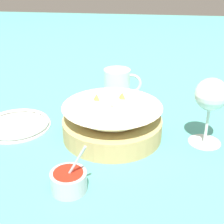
# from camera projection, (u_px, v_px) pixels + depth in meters

# --- Properties ---
(ground_plane) EXTENTS (4.00, 4.00, 0.00)m
(ground_plane) POSITION_uv_depth(u_px,v_px,m) (121.00, 137.00, 0.77)
(ground_plane) COLOR teal
(food_basket) EXTENTS (0.24, 0.24, 0.10)m
(food_basket) POSITION_uv_depth(u_px,v_px,m) (112.00, 123.00, 0.75)
(food_basket) COLOR tan
(food_basket) RESTS_ON ground_plane
(sauce_cup) EXTENTS (0.07, 0.07, 0.10)m
(sauce_cup) POSITION_uv_depth(u_px,v_px,m) (69.00, 180.00, 0.58)
(sauce_cup) COLOR #B7B7BC
(sauce_cup) RESTS_ON ground_plane
(wine_glass) EXTENTS (0.08, 0.08, 0.16)m
(wine_glass) POSITION_uv_depth(u_px,v_px,m) (211.00, 97.00, 0.70)
(wine_glass) COLOR silver
(wine_glass) RESTS_ON ground_plane
(beer_mug) EXTENTS (0.12, 0.08, 0.09)m
(beer_mug) POSITION_uv_depth(u_px,v_px,m) (118.00, 84.00, 0.98)
(beer_mug) COLOR silver
(beer_mug) RESTS_ON ground_plane
(side_plate) EXTENTS (0.17, 0.17, 0.01)m
(side_plate) POSITION_uv_depth(u_px,v_px,m) (17.00, 124.00, 0.81)
(side_plate) COLOR white
(side_plate) RESTS_ON ground_plane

